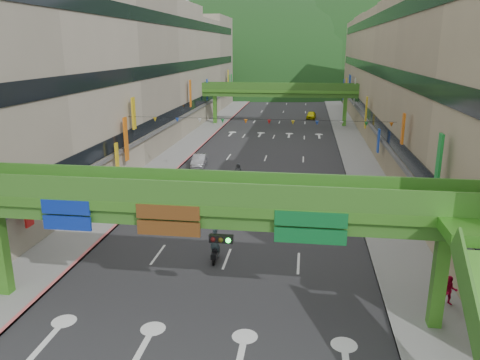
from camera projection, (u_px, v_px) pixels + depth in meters
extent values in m
cube|color=#28282B|center=(272.00, 142.00, 65.69)|extent=(18.00, 140.00, 0.02)
cube|color=gray|center=(195.00, 140.00, 67.15)|extent=(4.00, 140.00, 0.15)
cube|color=gray|center=(352.00, 144.00, 64.19)|extent=(4.00, 140.00, 0.15)
cube|color=#CC5959|center=(208.00, 140.00, 66.89)|extent=(0.20, 140.00, 0.18)
cube|color=gray|center=(338.00, 143.00, 64.44)|extent=(0.20, 140.00, 0.18)
cube|color=#9E937F|center=(138.00, 72.00, 65.64)|extent=(12.00, 95.00, 19.00)
cube|color=black|center=(181.00, 111.00, 66.28)|extent=(0.08, 90.25, 1.40)
cube|color=black|center=(180.00, 67.00, 64.63)|extent=(0.08, 90.25, 1.40)
cube|color=black|center=(178.00, 21.00, 62.99)|extent=(0.08, 90.25, 1.40)
cube|color=gray|center=(420.00, 74.00, 60.53)|extent=(12.00, 95.00, 19.00)
cube|color=black|center=(369.00, 114.00, 62.80)|extent=(0.08, 90.25, 1.40)
cube|color=black|center=(372.00, 68.00, 61.15)|extent=(0.08, 90.25, 1.40)
cube|color=black|center=(376.00, 20.00, 59.51)|extent=(0.08, 90.25, 1.40)
cube|color=#4C9E2D|center=(205.00, 203.00, 22.22)|extent=(28.00, 2.20, 0.50)
cube|color=#387223|center=(205.00, 215.00, 22.38)|extent=(28.00, 1.76, 0.70)
cube|color=#4C9E2D|center=(2.00, 254.00, 24.62)|extent=(0.60, 0.60, 4.80)
cube|color=#4C9E2D|center=(439.00, 282.00, 21.66)|extent=(0.60, 0.60, 4.80)
cube|color=#387223|center=(200.00, 194.00, 21.01)|extent=(28.00, 0.12, 1.10)
cube|color=#387223|center=(209.00, 181.00, 22.99)|extent=(28.00, 0.12, 1.10)
cube|color=navy|center=(67.00, 216.00, 22.23)|extent=(2.40, 0.12, 1.50)
cube|color=#593314|center=(168.00, 221.00, 21.56)|extent=(3.00, 0.12, 1.50)
cube|color=#0C5926|center=(310.00, 229.00, 20.68)|extent=(3.20, 0.12, 1.50)
cube|color=black|center=(221.00, 239.00, 21.26)|extent=(1.10, 0.28, 0.35)
cube|color=#4C9E2D|center=(279.00, 91.00, 78.40)|extent=(28.00, 2.20, 0.50)
cube|color=#387223|center=(279.00, 95.00, 78.56)|extent=(28.00, 1.76, 0.70)
cube|color=#4C9E2D|center=(215.00, 110.00, 80.79)|extent=(0.60, 0.60, 4.80)
cube|color=#4C9E2D|center=(345.00, 112.00, 77.84)|extent=(0.60, 0.60, 4.80)
cube|color=#387223|center=(279.00, 87.00, 77.19)|extent=(28.00, 0.12, 1.10)
cube|color=#387223|center=(280.00, 86.00, 79.17)|extent=(28.00, 0.12, 1.10)
ellipsoid|color=#1C4419|center=(254.00, 83.00, 172.45)|extent=(168.00, 140.00, 112.00)
ellipsoid|color=#1C4419|center=(359.00, 80.00, 186.11)|extent=(208.00, 176.00, 128.00)
cylinder|color=black|center=(257.00, 119.00, 44.95)|extent=(26.00, 0.03, 0.03)
cone|color=red|center=(133.00, 119.00, 46.70)|extent=(0.36, 0.36, 0.40)
cone|color=gold|center=(155.00, 120.00, 46.39)|extent=(0.36, 0.36, 0.40)
cone|color=#193FB2|center=(177.00, 120.00, 46.08)|extent=(0.36, 0.36, 0.40)
cone|color=silver|center=(200.00, 121.00, 45.78)|extent=(0.36, 0.36, 0.40)
cone|color=#198C33|center=(223.00, 121.00, 45.47)|extent=(0.36, 0.36, 0.40)
cone|color=orange|center=(246.00, 122.00, 45.17)|extent=(0.36, 0.36, 0.40)
cone|color=red|center=(269.00, 122.00, 44.86)|extent=(0.36, 0.36, 0.40)
cone|color=gold|center=(293.00, 123.00, 44.56)|extent=(0.36, 0.36, 0.40)
cone|color=#193FB2|center=(317.00, 123.00, 44.25)|extent=(0.36, 0.36, 0.40)
cone|color=silver|center=(341.00, 124.00, 43.95)|extent=(0.36, 0.36, 0.40)
cone|color=#198C33|center=(366.00, 124.00, 43.64)|extent=(0.36, 0.36, 0.40)
cone|color=orange|center=(391.00, 125.00, 43.34)|extent=(0.36, 0.36, 0.40)
cube|color=black|center=(215.00, 253.00, 29.04)|extent=(0.35, 1.30, 0.35)
cube|color=black|center=(215.00, 250.00, 28.98)|extent=(0.30, 0.55, 0.18)
cube|color=black|center=(217.00, 242.00, 29.43)|extent=(0.55, 0.06, 0.06)
cylinder|color=black|center=(217.00, 254.00, 29.65)|extent=(0.10, 0.50, 0.50)
cylinder|color=black|center=(214.00, 261.00, 28.60)|extent=(0.10, 0.50, 0.50)
imported|color=#37484F|center=(215.00, 243.00, 28.85)|extent=(0.67, 0.44, 1.82)
cube|color=black|center=(249.00, 203.00, 38.30)|extent=(0.51, 1.33, 0.35)
cube|color=black|center=(249.00, 200.00, 38.23)|extent=(0.37, 0.58, 0.18)
cube|color=black|center=(251.00, 196.00, 38.67)|extent=(0.55, 0.13, 0.06)
cylinder|color=black|center=(251.00, 205.00, 38.89)|extent=(0.16, 0.51, 0.50)
cylinder|color=black|center=(247.00, 209.00, 37.87)|extent=(0.16, 0.51, 0.50)
imported|color=maroon|center=(249.00, 195.00, 38.10)|extent=(0.96, 0.79, 1.81)
cube|color=gray|center=(185.00, 216.00, 35.51)|extent=(0.48, 1.33, 0.35)
cube|color=gray|center=(185.00, 213.00, 35.44)|extent=(0.36, 0.58, 0.18)
cube|color=gray|center=(187.00, 207.00, 35.89)|extent=(0.55, 0.12, 0.06)
cylinder|color=black|center=(187.00, 217.00, 36.11)|extent=(0.15, 0.51, 0.50)
cylinder|color=black|center=(182.00, 222.00, 35.08)|extent=(0.15, 0.51, 0.50)
imported|color=#25283A|center=(184.00, 208.00, 35.35)|extent=(0.98, 0.49, 1.61)
cube|color=maroon|center=(238.00, 178.00, 45.52)|extent=(0.50, 1.33, 0.35)
cube|color=maroon|center=(238.00, 176.00, 45.46)|extent=(0.36, 0.58, 0.18)
cube|color=maroon|center=(238.00, 172.00, 45.92)|extent=(0.55, 0.12, 0.06)
cylinder|color=black|center=(238.00, 180.00, 46.14)|extent=(0.16, 0.51, 0.50)
cylinder|color=black|center=(238.00, 183.00, 45.08)|extent=(0.16, 0.51, 0.50)
imported|color=#38393E|center=(238.00, 172.00, 45.34)|extent=(0.91, 0.65, 1.74)
cube|color=black|center=(344.00, 215.00, 35.70)|extent=(1.33, 0.48, 0.35)
cube|color=black|center=(344.00, 212.00, 35.63)|extent=(0.58, 0.36, 0.18)
cube|color=black|center=(352.00, 209.00, 35.55)|extent=(0.12, 0.55, 0.06)
cylinder|color=black|center=(351.00, 218.00, 35.77)|extent=(0.51, 0.15, 0.50)
cylinder|color=black|center=(337.00, 218.00, 35.80)|extent=(0.51, 0.15, 0.50)
cube|color=black|center=(342.00, 205.00, 37.80)|extent=(1.33, 0.48, 0.35)
cube|color=black|center=(342.00, 202.00, 37.73)|extent=(0.58, 0.36, 0.18)
cube|color=black|center=(349.00, 200.00, 37.64)|extent=(0.12, 0.55, 0.06)
cylinder|color=black|center=(349.00, 209.00, 37.86)|extent=(0.51, 0.15, 0.50)
cylinder|color=black|center=(335.00, 209.00, 37.90)|extent=(0.51, 0.15, 0.50)
cube|color=black|center=(340.00, 197.00, 39.89)|extent=(1.33, 0.48, 0.35)
cube|color=black|center=(341.00, 194.00, 39.82)|extent=(0.58, 0.36, 0.18)
cube|color=black|center=(347.00, 192.00, 39.74)|extent=(0.12, 0.55, 0.06)
cylinder|color=black|center=(347.00, 200.00, 39.96)|extent=(0.51, 0.15, 0.50)
cylinder|color=black|center=(334.00, 200.00, 39.99)|extent=(0.51, 0.15, 0.50)
cube|color=black|center=(339.00, 190.00, 41.99)|extent=(1.33, 0.48, 0.35)
cube|color=black|center=(339.00, 187.00, 41.92)|extent=(0.58, 0.36, 0.18)
cube|color=black|center=(345.00, 184.00, 41.83)|extent=(0.12, 0.55, 0.06)
cylinder|color=black|center=(345.00, 193.00, 42.05)|extent=(0.51, 0.15, 0.50)
cylinder|color=black|center=(333.00, 193.00, 42.09)|extent=(0.51, 0.15, 0.50)
imported|color=#96969D|center=(199.00, 161.00, 52.17)|extent=(1.75, 4.14, 1.33)
imported|color=#D5CF05|center=(311.00, 115.00, 86.75)|extent=(1.96, 4.15, 1.37)
imported|color=#BC0830|center=(449.00, 293.00, 23.85)|extent=(0.80, 0.64, 1.57)
imported|color=black|center=(396.00, 199.00, 38.48)|extent=(1.04, 0.56, 1.68)
imported|color=#31495A|center=(400.00, 206.00, 36.72)|extent=(0.81, 0.55, 1.68)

